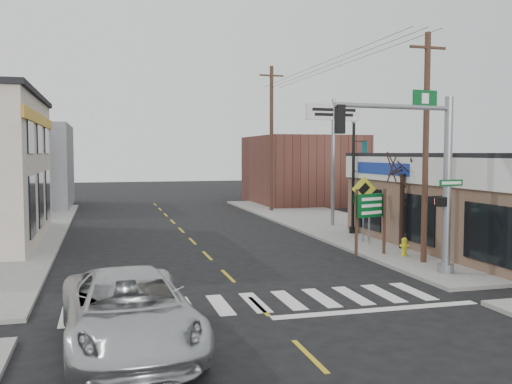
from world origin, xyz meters
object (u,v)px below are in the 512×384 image
object	(u,v)px
lamp_post	(355,166)
utility_pole_far	(271,137)
dance_center_sign	(333,131)
guide_sign	(371,212)
fire_hydrant	(404,246)
utility_pole_near	(426,146)
bare_tree	(403,160)
suv	(129,311)
traffic_signal_pole	(429,166)

from	to	relation	value
lamp_post	utility_pole_far	distance (m)	12.35
lamp_post	dance_center_sign	xyz separation A→B (m)	(0.23, 3.34, 1.94)
guide_sign	dance_center_sign	bearing A→B (deg)	56.59
fire_hydrant	utility_pole_near	size ratio (longest dim) A/B	0.09
fire_hydrant	bare_tree	bearing A→B (deg)	64.28
lamp_post	bare_tree	size ratio (longest dim) A/B	1.22
guide_sign	utility_pole_far	size ratio (longest dim) A/B	0.26
utility_pole_far	suv	bearing A→B (deg)	-117.20
traffic_signal_pole	bare_tree	size ratio (longest dim) A/B	1.28
traffic_signal_pole	utility_pole_far	xyz separation A→B (m)	(1.03, 21.88, 1.55)
dance_center_sign	utility_pole_near	xyz separation A→B (m)	(-0.99, -11.15, -0.98)
suv	utility_pole_near	bearing A→B (deg)	26.22
bare_tree	lamp_post	bearing A→B (deg)	89.94
traffic_signal_pole	guide_sign	distance (m)	4.32
lamp_post	bare_tree	xyz separation A→B (m)	(-0.01, -4.81, 0.38)
fire_hydrant	dance_center_sign	distance (m)	11.02
suv	bare_tree	distance (m)	15.46
fire_hydrant	bare_tree	size ratio (longest dim) A/B	0.15
traffic_signal_pole	lamp_post	bearing A→B (deg)	73.03
bare_tree	utility_pole_far	size ratio (longest dim) A/B	0.47
suv	lamp_post	distance (m)	18.73
bare_tree	utility_pole_near	world-z (taller)	utility_pole_near
suv	utility_pole_near	distance (m)	13.34
bare_tree	utility_pole_far	world-z (taller)	utility_pole_far
fire_hydrant	utility_pole_near	xyz separation A→B (m)	(0.03, -1.36, 3.96)
traffic_signal_pole	bare_tree	xyz separation A→B (m)	(1.79, 4.87, 0.12)
lamp_post	utility_pole_far	world-z (taller)	utility_pole_far
utility_pole_far	guide_sign	bearing A→B (deg)	-98.23
guide_sign	utility_pole_near	xyz separation A→B (m)	(1.20, -1.97, 2.64)
traffic_signal_pole	dance_center_sign	distance (m)	13.29
traffic_signal_pole	utility_pole_far	distance (m)	21.96
suv	utility_pole_far	size ratio (longest dim) A/B	0.58
dance_center_sign	utility_pole_far	xyz separation A→B (m)	(-0.99, 8.86, -0.12)
dance_center_sign	fire_hydrant	bearing A→B (deg)	-101.36
dance_center_sign	utility_pole_far	bearing A→B (deg)	90.98
bare_tree	utility_pole_far	bearing A→B (deg)	92.55
guide_sign	suv	bearing A→B (deg)	-159.67
guide_sign	utility_pole_near	distance (m)	3.51
traffic_signal_pole	bare_tree	world-z (taller)	traffic_signal_pole
guide_sign	dance_center_sign	xyz separation A→B (m)	(2.19, 9.18, 3.62)
utility_pole_near	bare_tree	bearing A→B (deg)	74.03
traffic_signal_pole	fire_hydrant	bearing A→B (deg)	66.34
dance_center_sign	utility_pole_near	size ratio (longest dim) A/B	0.84
guide_sign	dance_center_sign	world-z (taller)	dance_center_sign
fire_hydrant	bare_tree	xyz separation A→B (m)	(0.79, 1.64, 3.39)
dance_center_sign	guide_sign	bearing A→B (deg)	-108.82
lamp_post	utility_pole_near	world-z (taller)	utility_pole_near
guide_sign	dance_center_sign	size ratio (longest dim) A/B	0.37
traffic_signal_pole	fire_hydrant	xyz separation A→B (m)	(1.00, 3.23, -3.27)
suv	lamp_post	world-z (taller)	lamp_post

